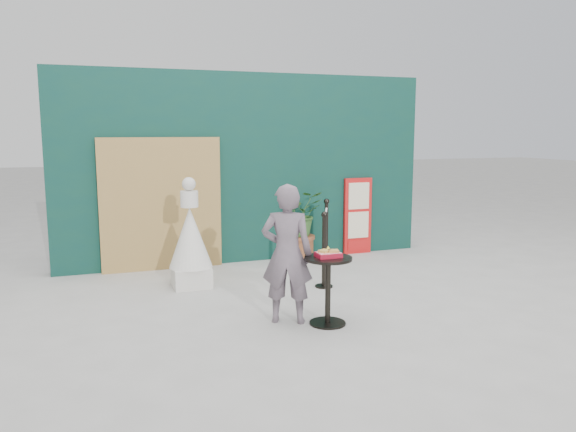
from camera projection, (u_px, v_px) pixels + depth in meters
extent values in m
plane|color=#ADAAA5|center=(324.00, 319.00, 6.32)|extent=(60.00, 60.00, 0.00)
cube|color=#0B332E|center=(247.00, 168.00, 9.02)|extent=(6.00, 0.30, 3.00)
cube|color=tan|center=(161.00, 204.00, 8.43)|extent=(1.80, 0.08, 2.00)
imported|color=slate|center=(287.00, 254.00, 6.11)|extent=(0.66, 0.57, 1.54)
cube|color=red|center=(357.00, 216.00, 9.61)|extent=(0.50, 0.06, 1.30)
cube|color=beige|center=(359.00, 196.00, 9.52)|extent=(0.38, 0.02, 0.45)
cube|color=beige|center=(358.00, 225.00, 9.60)|extent=(0.38, 0.02, 0.45)
cube|color=red|center=(358.00, 245.00, 9.65)|extent=(0.38, 0.02, 0.18)
cube|color=silver|center=(191.00, 277.00, 7.61)|extent=(0.50, 0.50, 0.27)
cone|color=silver|center=(190.00, 237.00, 7.53)|extent=(0.58, 0.58, 0.82)
cylinder|color=silver|center=(189.00, 199.00, 7.45)|extent=(0.24, 0.24, 0.22)
sphere|color=beige|center=(189.00, 184.00, 7.42)|extent=(0.18, 0.18, 0.18)
cylinder|color=black|center=(328.00, 323.00, 6.15)|extent=(0.40, 0.40, 0.02)
cylinder|color=black|center=(328.00, 292.00, 6.10)|extent=(0.06, 0.06, 0.72)
cylinder|color=black|center=(328.00, 258.00, 6.04)|extent=(0.52, 0.52, 0.03)
cube|color=#AE122A|center=(328.00, 255.00, 6.03)|extent=(0.26, 0.19, 0.05)
cube|color=#E61E40|center=(328.00, 252.00, 6.03)|extent=(0.24, 0.17, 0.00)
cube|color=#DEB351|center=(325.00, 251.00, 6.02)|extent=(0.15, 0.14, 0.02)
cube|color=gold|center=(333.00, 251.00, 6.03)|extent=(0.13, 0.13, 0.02)
cone|color=#FBF742|center=(328.00, 248.00, 6.08)|extent=(0.06, 0.06, 0.06)
cylinder|color=brown|center=(301.00, 249.00, 9.25)|extent=(0.40, 0.40, 0.34)
cylinder|color=brown|center=(301.00, 237.00, 9.22)|extent=(0.45, 0.45, 0.06)
imported|color=#315C27|center=(301.00, 213.00, 9.16)|extent=(0.67, 0.58, 0.74)
cylinder|color=black|center=(324.00, 286.00, 7.60)|extent=(0.24, 0.24, 0.02)
cylinder|color=black|center=(324.00, 252.00, 7.53)|extent=(0.06, 0.06, 0.96)
sphere|color=black|center=(325.00, 215.00, 7.45)|extent=(0.09, 0.09, 0.09)
cylinder|color=black|center=(326.00, 262.00, 9.01)|extent=(0.24, 0.24, 0.02)
cylinder|color=black|center=(326.00, 233.00, 8.94)|extent=(0.06, 0.06, 0.96)
sphere|color=black|center=(327.00, 201.00, 8.86)|extent=(0.09, 0.09, 0.09)
cylinder|color=silver|center=(326.00, 215.00, 8.18)|extent=(0.63, 1.31, 0.03)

